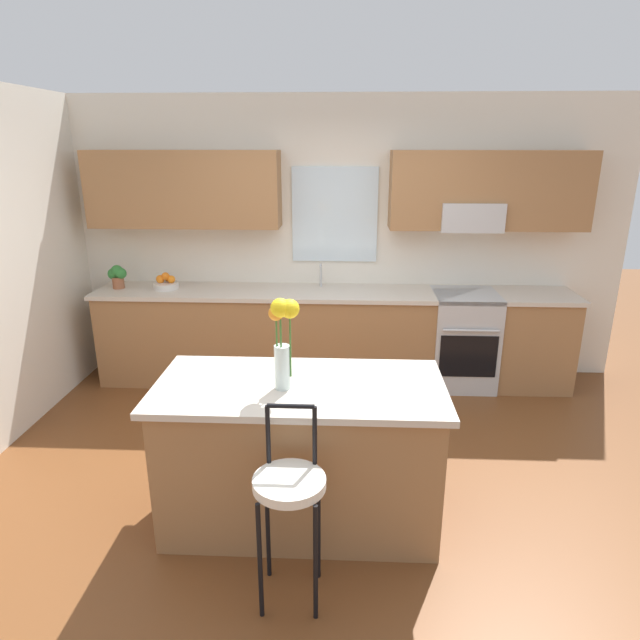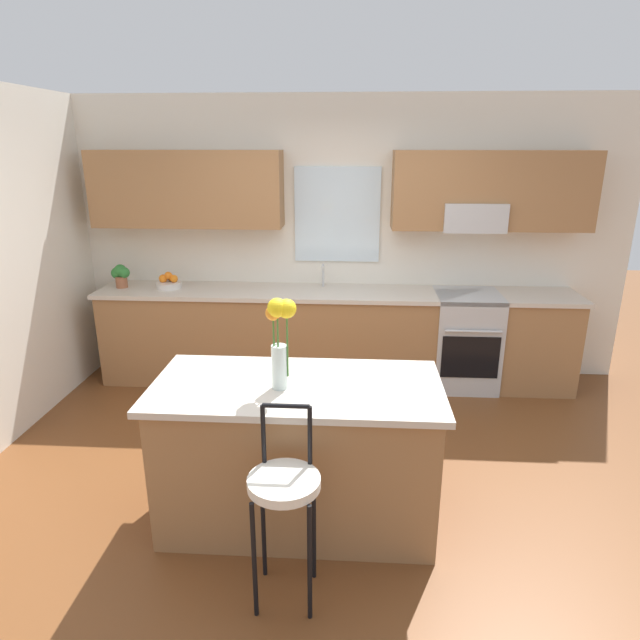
{
  "view_description": "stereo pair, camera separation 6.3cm",
  "coord_description": "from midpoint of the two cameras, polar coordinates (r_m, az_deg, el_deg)",
  "views": [
    {
      "loc": [
        0.11,
        -3.31,
        2.26
      ],
      "look_at": [
        -0.07,
        0.55,
        1.0
      ],
      "focal_mm": 30.53,
      "sensor_mm": 36.0,
      "label": 1
    },
    {
      "loc": [
        0.18,
        -3.3,
        2.26
      ],
      "look_at": [
        -0.07,
        0.55,
        1.0
      ],
      "focal_mm": 30.53,
      "sensor_mm": 36.0,
      "label": 2
    }
  ],
  "objects": [
    {
      "name": "ground_plane",
      "position": [
        4.0,
        1.03,
        -16.28
      ],
      "size": [
        14.0,
        14.0,
        0.0
      ],
      "primitive_type": "plane",
      "color": "brown"
    },
    {
      "name": "back_wall_assembly",
      "position": [
        5.34,
        2.4,
        10.0
      ],
      "size": [
        5.6,
        0.5,
        2.7
      ],
      "color": "silver",
      "rests_on": "ground"
    },
    {
      "name": "counter_run",
      "position": [
        5.32,
        1.91,
        -1.67
      ],
      "size": [
        4.56,
        0.64,
        0.92
      ],
      "color": "#996B42",
      "rests_on": "ground"
    },
    {
      "name": "sink_faucet",
      "position": [
        5.29,
        0.66,
        4.96
      ],
      "size": [
        0.02,
        0.13,
        0.23
      ],
      "color": "#B7BABC",
      "rests_on": "counter_run"
    },
    {
      "name": "oven_range",
      "position": [
        5.41,
        15.24,
        -2.05
      ],
      "size": [
        0.6,
        0.64,
        0.92
      ],
      "color": "#B7BABC",
      "rests_on": "ground"
    },
    {
      "name": "kitchen_island",
      "position": [
        3.41,
        -1.79,
        -13.72
      ],
      "size": [
        1.7,
        0.82,
        0.92
      ],
      "color": "#996B42",
      "rests_on": "ground"
    },
    {
      "name": "bar_stool_near",
      "position": [
        2.8,
        -3.08,
        -17.4
      ],
      "size": [
        0.36,
        0.36,
        1.04
      ],
      "color": "black",
      "rests_on": "ground"
    },
    {
      "name": "flower_vase",
      "position": [
        3.02,
        -3.66,
        -1.1
      ],
      "size": [
        0.17,
        0.15,
        0.54
      ],
      "color": "silver",
      "rests_on": "kitchen_island"
    },
    {
      "name": "fruit_bowl_oranges",
      "position": [
        5.46,
        -15.24,
        3.79
      ],
      "size": [
        0.24,
        0.24,
        0.16
      ],
      "color": "silver",
      "rests_on": "counter_run"
    },
    {
      "name": "potted_plant_small",
      "position": [
        5.61,
        -19.87,
        4.52
      ],
      "size": [
        0.19,
        0.13,
        0.23
      ],
      "color": "#9E5B3D",
      "rests_on": "counter_run"
    }
  ]
}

